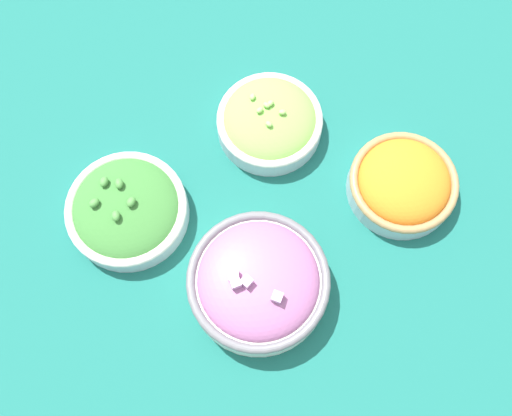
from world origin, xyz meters
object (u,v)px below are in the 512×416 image
bowl_lettuce (270,121)px  bowl_red_onion (258,282)px  bowl_broccoli (127,209)px  bowl_carrots (403,183)px

bowl_lettuce → bowl_red_onion: bearing=91.9°
bowl_lettuce → bowl_broccoli: size_ratio=0.92×
bowl_broccoli → bowl_carrots: bearing=-168.4°
bowl_carrots → bowl_lettuce: size_ratio=0.99×
bowl_broccoli → bowl_red_onion: bearing=156.1°
bowl_red_onion → bowl_broccoli: bowl_red_onion is taller
bowl_lettuce → bowl_broccoli: same height
bowl_red_onion → bowl_broccoli: 0.21m
bowl_carrots → bowl_red_onion: (0.19, 0.16, 0.01)m
bowl_lettuce → bowl_broccoli: (0.19, 0.16, -0.00)m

